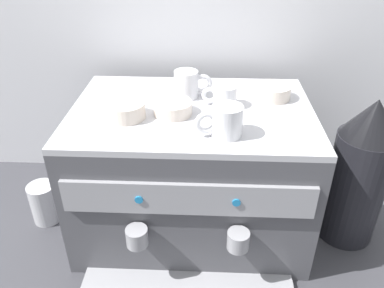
% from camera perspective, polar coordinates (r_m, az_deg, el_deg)
% --- Properties ---
extents(ground_plane, '(4.00, 4.00, 0.00)m').
position_cam_1_polar(ground_plane, '(1.29, -0.00, -11.28)').
color(ground_plane, '#38383D').
extents(tiled_backsplash_wall, '(2.80, 0.03, 0.94)m').
position_cam_1_polar(tiled_backsplash_wall, '(1.34, 0.65, 13.65)').
color(tiled_backsplash_wall, silver).
rests_on(tiled_backsplash_wall, ground_plane).
extents(espresso_machine, '(0.67, 0.57, 0.41)m').
position_cam_1_polar(espresso_machine, '(1.16, -0.01, -4.02)').
color(espresso_machine, '#4C4C51').
rests_on(espresso_machine, ground_plane).
extents(ceramic_cup_0, '(0.10, 0.06, 0.06)m').
position_cam_1_polar(ceramic_cup_0, '(1.06, 4.74, 7.14)').
color(ceramic_cup_0, white).
rests_on(ceramic_cup_0, espresso_machine).
extents(ceramic_cup_1, '(0.11, 0.07, 0.08)m').
position_cam_1_polar(ceramic_cup_1, '(1.11, -0.64, 8.91)').
color(ceramic_cup_1, white).
rests_on(ceramic_cup_1, espresso_machine).
extents(ceramic_cup_2, '(0.12, 0.07, 0.08)m').
position_cam_1_polar(ceramic_cup_2, '(0.91, 4.97, 3.42)').
color(ceramic_cup_2, white).
rests_on(ceramic_cup_2, espresso_machine).
extents(ceramic_bowl_0, '(0.10, 0.10, 0.04)m').
position_cam_1_polar(ceramic_bowl_0, '(1.14, 11.98, 7.58)').
color(ceramic_bowl_0, beige).
rests_on(ceramic_bowl_0, espresso_machine).
extents(ceramic_bowl_1, '(0.10, 0.10, 0.04)m').
position_cam_1_polar(ceramic_bowl_1, '(1.02, -9.85, 4.92)').
color(ceramic_bowl_1, beige).
rests_on(ceramic_bowl_1, espresso_machine).
extents(ceramic_bowl_2, '(0.10, 0.10, 0.03)m').
position_cam_1_polar(ceramic_bowl_2, '(1.02, -2.86, 5.37)').
color(ceramic_bowl_2, beige).
rests_on(ceramic_bowl_2, espresso_machine).
extents(coffee_grinder, '(0.17, 0.17, 0.46)m').
position_cam_1_polar(coffee_grinder, '(1.21, 23.61, -4.02)').
color(coffee_grinder, black).
rests_on(coffee_grinder, ground_plane).
extents(milk_pitcher, '(0.09, 0.09, 0.14)m').
position_cam_1_polar(milk_pitcher, '(1.34, -21.12, -8.18)').
color(milk_pitcher, '#B7B7BC').
rests_on(milk_pitcher, ground_plane).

